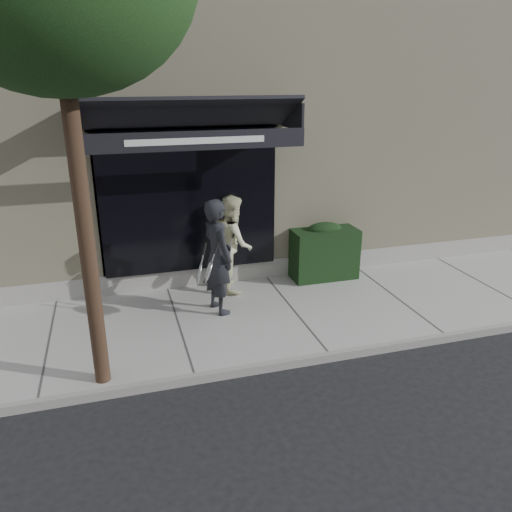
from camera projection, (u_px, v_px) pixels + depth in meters
name	position (u px, v px, depth m)	size (l,w,h in m)	color
ground	(293.00, 315.00, 8.77)	(80.00, 80.00, 0.00)	black
sidewalk	(293.00, 312.00, 8.75)	(20.00, 3.00, 0.12)	#A0A09B
curb	(329.00, 357.00, 7.35)	(20.00, 0.10, 0.14)	gray
building_facade	(225.00, 128.00, 12.30)	(14.30, 8.04, 5.64)	beige
hedge	(323.00, 251.00, 9.97)	(1.30, 0.70, 1.14)	black
pedestrian_front	(218.00, 257.00, 8.35)	(0.81, 0.95, 1.98)	black
pedestrian_back	(233.00, 243.00, 9.30)	(0.74, 0.92, 1.81)	beige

